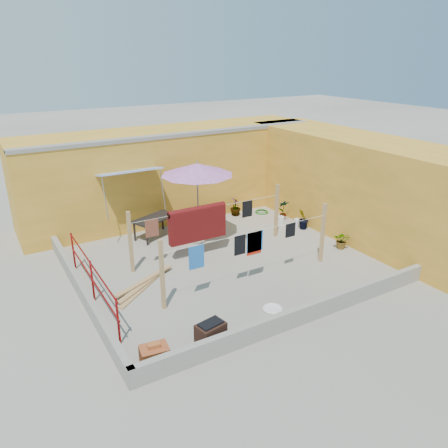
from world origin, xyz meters
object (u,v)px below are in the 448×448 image
(patio_umbrella, at_px, (197,170))
(water_jug_a, at_px, (297,222))
(brazier, at_px, (211,334))
(outdoor_table, at_px, (155,220))
(brick_stack, at_px, (155,356))
(white_basin, at_px, (273,309))
(plant_back_a, at_px, (205,212))
(water_jug_b, at_px, (281,221))
(green_hose, at_px, (262,212))

(patio_umbrella, xyz_separation_m, water_jug_a, (3.64, -0.53, -2.28))
(brazier, distance_m, water_jug_a, 7.33)
(outdoor_table, distance_m, water_jug_a, 5.00)
(brick_stack, distance_m, brazier, 1.26)
(brazier, bearing_deg, water_jug_a, 36.35)
(patio_umbrella, xyz_separation_m, brick_stack, (-3.52, -4.88, -2.21))
(outdoor_table, relative_size, brick_stack, 2.70)
(brick_stack, xyz_separation_m, white_basin, (3.15, 0.36, -0.16))
(patio_umbrella, height_order, outdoor_table, patio_umbrella)
(patio_umbrella, height_order, plant_back_a, patio_umbrella)
(white_basin, bearing_deg, water_jug_b, 50.38)
(brick_stack, bearing_deg, plant_back_a, 54.37)
(white_basin, relative_size, green_hose, 0.93)
(outdoor_table, distance_m, brazier, 6.14)
(brick_stack, relative_size, green_hose, 1.17)
(brazier, bearing_deg, green_hose, 47.35)
(patio_umbrella, relative_size, brazier, 4.06)
(brazier, xyz_separation_m, water_jug_b, (5.52, 4.75, -0.11))
(brick_stack, xyz_separation_m, brazier, (1.26, 0.00, 0.05))
(white_basin, relative_size, plant_back_a, 0.67)
(green_hose, distance_m, plant_back_a, 2.36)
(brazier, height_order, white_basin, brazier)
(patio_umbrella, relative_size, white_basin, 5.61)
(patio_umbrella, height_order, brick_stack, patio_umbrella)
(water_jug_a, distance_m, water_jug_b, 0.56)
(plant_back_a, bearing_deg, patio_umbrella, -125.00)
(patio_umbrella, relative_size, outdoor_table, 1.65)
(patio_umbrella, distance_m, outdoor_table, 2.36)
(brick_stack, distance_m, green_hose, 9.24)
(white_basin, xyz_separation_m, green_hose, (3.76, 5.77, -0.01))
(brazier, xyz_separation_m, green_hose, (5.65, 6.13, -0.23))
(brick_stack, bearing_deg, water_jug_a, 31.23)
(green_hose, bearing_deg, patio_umbrella, -159.70)
(brick_stack, xyz_separation_m, plant_back_a, (4.59, 6.40, 0.15))
(green_hose, bearing_deg, water_jug_b, -95.37)
(white_basin, distance_m, water_jug_a, 5.66)
(patio_umbrella, bearing_deg, brazier, -114.85)
(patio_umbrella, bearing_deg, white_basin, -94.73)
(brazier, xyz_separation_m, plant_back_a, (3.32, 6.40, 0.10))
(outdoor_table, height_order, water_jug_b, outdoor_table)
(green_hose, height_order, plant_back_a, plant_back_a)
(outdoor_table, xyz_separation_m, green_hose, (4.43, 0.13, -0.58))
(water_jug_a, bearing_deg, water_jug_b, 133.68)
(water_jug_a, height_order, water_jug_b, water_jug_b)
(white_basin, bearing_deg, water_jug_a, 44.76)
(brazier, relative_size, plant_back_a, 0.92)
(green_hose, xyz_separation_m, plant_back_a, (-2.33, 0.27, 0.32))
(patio_umbrella, bearing_deg, green_hose, 20.30)
(patio_umbrella, height_order, water_jug_a, patio_umbrella)
(patio_umbrella, bearing_deg, brick_stack, -125.83)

